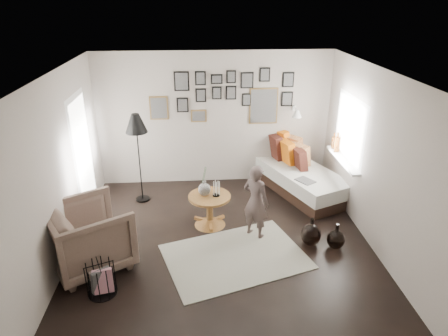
{
  "coord_description": "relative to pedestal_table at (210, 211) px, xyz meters",
  "views": [
    {
      "loc": [
        -0.35,
        -5.05,
        3.55
      ],
      "look_at": [
        0.05,
        0.5,
        1.1
      ],
      "focal_mm": 32.0,
      "sensor_mm": 36.0,
      "label": 1
    }
  ],
  "objects": [
    {
      "name": "magazine_basket",
      "position": [
        -1.45,
        -1.56,
        -0.03
      ],
      "size": [
        0.46,
        0.46,
        0.44
      ],
      "rotation": [
        0.0,
        0.0,
        0.39
      ],
      "color": "black",
      "rests_on": "ground"
    },
    {
      "name": "floor_lamp",
      "position": [
        -1.22,
        0.97,
        1.18
      ],
      "size": [
        0.39,
        0.39,
        1.66
      ],
      "rotation": [
        0.0,
        0.0,
        -0.42
      ],
      "color": "black",
      "rests_on": "ground"
    },
    {
      "name": "wall_front",
      "position": [
        0.17,
        -3.07,
        1.05
      ],
      "size": [
        4.5,
        0.0,
        4.5
      ],
      "primitive_type": "plane",
      "rotation": [
        -1.57,
        0.0,
        0.0
      ],
      "color": "#A4998F",
      "rests_on": "ground"
    },
    {
      "name": "pedestal_table",
      "position": [
        0.0,
        0.0,
        0.0
      ],
      "size": [
        0.69,
        0.69,
        0.54
      ],
      "rotation": [
        0.0,
        0.0,
        0.29
      ],
      "color": "brown",
      "rests_on": "ground"
    },
    {
      "name": "demijohn_large",
      "position": [
        1.51,
        -0.69,
        -0.07
      ],
      "size": [
        0.31,
        0.31,
        0.46
      ],
      "color": "black",
      "rests_on": "ground"
    },
    {
      "name": "vase",
      "position": [
        -0.08,
        0.02,
        0.44
      ],
      "size": [
        0.2,
        0.2,
        0.49
      ],
      "color": "black",
      "rests_on": "pedestal_table"
    },
    {
      "name": "wall_back",
      "position": [
        0.17,
        1.73,
        1.05
      ],
      "size": [
        4.5,
        0.0,
        4.5
      ],
      "primitive_type": "plane",
      "rotation": [
        1.57,
        0.0,
        0.0
      ],
      "color": "#A4998F",
      "rests_on": "ground"
    },
    {
      "name": "rug",
      "position": [
        0.33,
        -0.92,
        -0.25
      ],
      "size": [
        2.3,
        1.92,
        0.01
      ],
      "primitive_type": "cube",
      "rotation": [
        0.0,
        0.0,
        0.31
      ],
      "color": "white",
      "rests_on": "ground"
    },
    {
      "name": "wall_sconce",
      "position": [
        1.72,
        1.46,
        1.21
      ],
      "size": [
        0.18,
        0.36,
        0.16
      ],
      "color": "white",
      "rests_on": "wall_back"
    },
    {
      "name": "magazine_on_daybed",
      "position": [
        1.72,
        0.55,
        0.24
      ],
      "size": [
        0.37,
        0.4,
        0.02
      ],
      "primitive_type": "cube",
      "rotation": [
        0.0,
        0.0,
        0.57
      ],
      "color": "black",
      "rests_on": "daybed"
    },
    {
      "name": "child",
      "position": [
        0.7,
        -0.36,
        0.35
      ],
      "size": [
        0.52,
        0.51,
        1.21
      ],
      "primitive_type": "imported",
      "rotation": [
        0.0,
        0.0,
        2.44
      ],
      "color": "#534342",
      "rests_on": "ground"
    },
    {
      "name": "ceiling",
      "position": [
        0.17,
        -0.67,
        2.35
      ],
      "size": [
        4.8,
        4.8,
        0.0
      ],
      "primitive_type": "plane",
      "rotation": [
        3.14,
        0.0,
        0.0
      ],
      "color": "white",
      "rests_on": "wall_back"
    },
    {
      "name": "window_right",
      "position": [
        2.35,
        0.67,
        0.68
      ],
      "size": [
        0.15,
        1.32,
        1.3
      ],
      "color": "white",
      "rests_on": "wall_right"
    },
    {
      "name": "door_left",
      "position": [
        -2.06,
        0.53,
        0.8
      ],
      "size": [
        0.0,
        2.14,
        2.14
      ],
      "color": "white",
      "rests_on": "wall_left"
    },
    {
      "name": "armchair",
      "position": [
        -1.7,
        -0.94,
        0.22
      ],
      "size": [
        1.41,
        1.4,
        0.95
      ],
      "primitive_type": "imported",
      "rotation": [
        0.0,
        0.0,
        2.11
      ],
      "color": "brown",
      "rests_on": "ground"
    },
    {
      "name": "wall_right",
      "position": [
        2.42,
        -0.67,
        1.05
      ],
      "size": [
        0.0,
        4.8,
        4.8
      ],
      "primitive_type": "plane",
      "rotation": [
        1.57,
        0.0,
        -1.57
      ],
      "color": "#A4998F",
      "rests_on": "ground"
    },
    {
      "name": "wall_left",
      "position": [
        -2.08,
        -0.67,
        1.05
      ],
      "size": [
        0.0,
        4.8,
        4.8
      ],
      "primitive_type": "plane",
      "rotation": [
        1.57,
        0.0,
        1.57
      ],
      "color": "#A4998F",
      "rests_on": "ground"
    },
    {
      "name": "daybed",
      "position": [
        1.78,
        1.2,
        0.09
      ],
      "size": [
        1.66,
        2.3,
        1.05
      ],
      "rotation": [
        0.0,
        0.0,
        0.4
      ],
      "color": "black",
      "rests_on": "ground"
    },
    {
      "name": "ground",
      "position": [
        0.17,
        -0.67,
        -0.25
      ],
      "size": [
        4.8,
        4.8,
        0.0
      ],
      "primitive_type": "plane",
      "color": "black",
      "rests_on": "ground"
    },
    {
      "name": "demijohn_small",
      "position": [
        1.86,
        -0.81,
        -0.09
      ],
      "size": [
        0.27,
        0.27,
        0.42
      ],
      "color": "black",
      "rests_on": "ground"
    },
    {
      "name": "armchair_cushion",
      "position": [
        -1.67,
        -0.89,
        0.23
      ],
      "size": [
        0.59,
        0.59,
        0.19
      ],
      "primitive_type": "cube",
      "rotation": [
        -0.21,
        0.0,
        0.51
      ],
      "color": "silver",
      "rests_on": "armchair"
    },
    {
      "name": "candles",
      "position": [
        0.11,
        0.0,
        0.42
      ],
      "size": [
        0.12,
        0.12,
        0.26
      ],
      "color": "black",
      "rests_on": "pedestal_table"
    },
    {
      "name": "gallery_wall",
      "position": [
        0.46,
        1.71,
        1.49
      ],
      "size": [
        2.74,
        0.03,
        1.08
      ],
      "color": "brown",
      "rests_on": "wall_back"
    }
  ]
}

